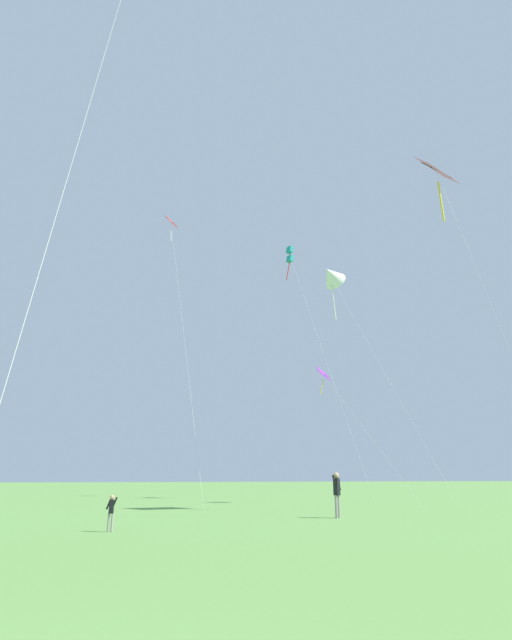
{
  "coord_description": "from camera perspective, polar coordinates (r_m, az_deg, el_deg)",
  "views": [
    {
      "loc": [
        0.87,
        -2.95,
        1.61
      ],
      "look_at": [
        11.07,
        26.31,
        11.21
      ],
      "focal_mm": 28.62,
      "sensor_mm": 36.0,
      "label": 1
    }
  ],
  "objects": [
    {
      "name": "kite_teal_box",
      "position": [
        49.36,
        3.84,
        7.14
      ],
      "size": [
        2.49,
        9.28,
        22.94
      ],
      "color": "teal",
      "rests_on": "ground_plane"
    },
    {
      "name": "kite_red_high",
      "position": [
        42.35,
        -9.34,
        9.43
      ],
      "size": [
        1.27,
        12.12,
        22.51
      ],
      "color": "red",
      "rests_on": "ground_plane"
    },
    {
      "name": "kite_pink_low",
      "position": [
        32.06,
        19.78,
        14.35
      ],
      "size": [
        2.7,
        4.99,
        19.53
      ],
      "color": "pink",
      "rests_on": "ground_plane"
    },
    {
      "name": "kite_purple_streamer",
      "position": [
        35.54,
        7.83,
        -6.58
      ],
      "size": [
        2.28,
        8.14,
        9.05
      ],
      "color": "purple",
      "rests_on": "ground_plane"
    },
    {
      "name": "person_in_red_shirt",
      "position": [
        22.89,
        9.03,
        -18.3
      ],
      "size": [
        0.55,
        0.36,
        1.82
      ],
      "color": "gray",
      "rests_on": "ground_plane"
    },
    {
      "name": "person_child_small",
      "position": [
        17.62,
        -15.88,
        -19.71
      ],
      "size": [
        0.35,
        0.16,
        1.09
      ],
      "color": "gray",
      "rests_on": "ground_plane"
    },
    {
      "name": "kite_white_distant",
      "position": [
        44.56,
        8.4,
        4.93
      ],
      "size": [
        5.07,
        9.99,
        19.5
      ],
      "color": "white",
      "rests_on": "ground_plane"
    }
  ]
}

